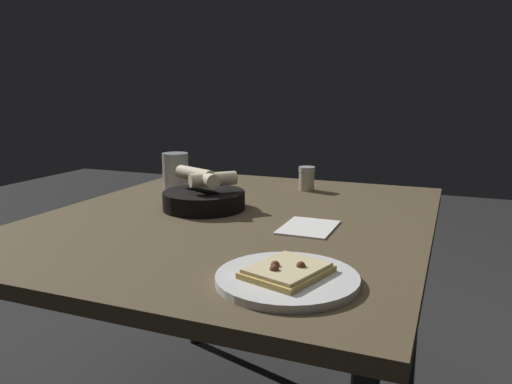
% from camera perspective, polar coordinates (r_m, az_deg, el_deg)
% --- Properties ---
extents(dining_table, '(1.15, 0.97, 0.71)m').
position_cam_1_polar(dining_table, '(1.31, -2.22, -5.03)').
color(dining_table, brown).
rests_on(dining_table, ground).
extents(pizza_plate, '(0.25, 0.25, 0.04)m').
position_cam_1_polar(pizza_plate, '(0.86, 3.60, -9.70)').
color(pizza_plate, white).
rests_on(pizza_plate, dining_table).
extents(bread_basket, '(0.22, 0.22, 0.11)m').
position_cam_1_polar(bread_basket, '(1.36, -6.05, -0.50)').
color(bread_basket, black).
rests_on(bread_basket, dining_table).
extents(beer_glass, '(0.08, 0.08, 0.12)m').
position_cam_1_polar(beer_glass, '(1.60, -9.21, 2.00)').
color(beer_glass, silver).
rests_on(beer_glass, dining_table).
extents(pepper_shaker, '(0.05, 0.05, 0.08)m').
position_cam_1_polar(pepper_shaker, '(1.61, 5.84, 1.40)').
color(pepper_shaker, '#BFB299').
rests_on(pepper_shaker, dining_table).
extents(napkin, '(0.16, 0.12, 0.00)m').
position_cam_1_polar(napkin, '(1.18, 6.04, -4.06)').
color(napkin, white).
rests_on(napkin, dining_table).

